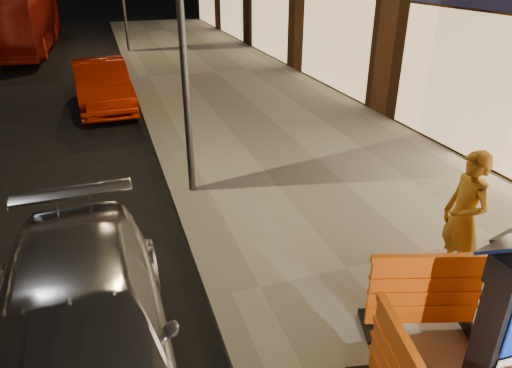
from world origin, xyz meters
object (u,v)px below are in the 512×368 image
object	(u,v)px
parking_kiosk	(500,326)
man	(464,218)
barrier_back	(424,293)
bus_doubledecker	(25,50)
car_red	(106,108)

from	to	relation	value
parking_kiosk	man	world-z (taller)	parking_kiosk
parking_kiosk	barrier_back	distance (m)	1.03
bus_doubledecker	man	size ratio (longest dim) A/B	6.40
parking_kiosk	car_red	distance (m)	12.00
car_red	man	size ratio (longest dim) A/B	2.34
car_red	man	xyz separation A→B (m)	(4.07, -9.94, 1.03)
bus_doubledecker	barrier_back	bearing A→B (deg)	-72.06
parking_kiosk	bus_doubledecker	bearing A→B (deg)	119.47
car_red	man	world-z (taller)	man
car_red	bus_doubledecker	xyz separation A→B (m)	(-3.37, 11.31, 0.00)
barrier_back	bus_doubledecker	size ratio (longest dim) A/B	0.11
man	barrier_back	bearing A→B (deg)	-52.53
parking_kiosk	man	bearing A→B (deg)	71.84
car_red	man	bearing A→B (deg)	-71.07
barrier_back	car_red	world-z (taller)	barrier_back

